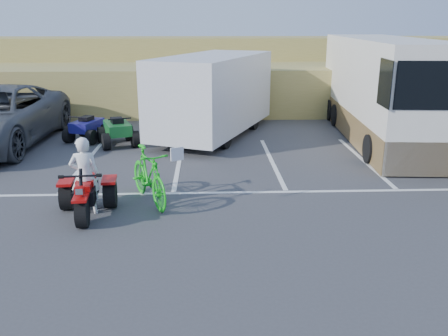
{
  "coord_description": "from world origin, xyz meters",
  "views": [
    {
      "loc": [
        0.79,
        -8.18,
        3.91
      ],
      "look_at": [
        1.15,
        1.17,
        1.0
      ],
      "focal_mm": 38.0,
      "sensor_mm": 36.0,
      "label": 1
    }
  ],
  "objects_px": {
    "quad_atv_green": "(119,145)",
    "quad_atv_blue": "(88,140)",
    "red_trike_atv": "(87,216)",
    "rider": "(85,176)",
    "cargo_trailer": "(213,93)",
    "rv_motorhome": "(381,96)",
    "green_dirt_bike": "(149,176)"
  },
  "relations": [
    {
      "from": "rv_motorhome",
      "to": "quad_atv_blue",
      "type": "distance_m",
      "value": 10.18
    },
    {
      "from": "quad_atv_blue",
      "to": "quad_atv_green",
      "type": "distance_m",
      "value": 1.32
    },
    {
      "from": "rider",
      "to": "quad_atv_green",
      "type": "height_order",
      "value": "rider"
    },
    {
      "from": "red_trike_atv",
      "to": "green_dirt_bike",
      "type": "height_order",
      "value": "green_dirt_bike"
    },
    {
      "from": "rider",
      "to": "cargo_trailer",
      "type": "bearing_deg",
      "value": -117.62
    },
    {
      "from": "cargo_trailer",
      "to": "quad_atv_blue",
      "type": "height_order",
      "value": "cargo_trailer"
    },
    {
      "from": "green_dirt_bike",
      "to": "quad_atv_green",
      "type": "height_order",
      "value": "green_dirt_bike"
    },
    {
      "from": "red_trike_atv",
      "to": "quad_atv_green",
      "type": "xyz_separation_m",
      "value": [
        -0.38,
        5.99,
        0.0
      ]
    },
    {
      "from": "rider",
      "to": "quad_atv_green",
      "type": "distance_m",
      "value": 5.91
    },
    {
      "from": "rv_motorhome",
      "to": "rider",
      "type": "bearing_deg",
      "value": -138.32
    },
    {
      "from": "rider",
      "to": "cargo_trailer",
      "type": "distance_m",
      "value": 7.6
    },
    {
      "from": "cargo_trailer",
      "to": "quad_atv_blue",
      "type": "relative_size",
      "value": 4.55
    },
    {
      "from": "red_trike_atv",
      "to": "green_dirt_bike",
      "type": "relative_size",
      "value": 0.77
    },
    {
      "from": "rider",
      "to": "cargo_trailer",
      "type": "height_order",
      "value": "cargo_trailer"
    },
    {
      "from": "rider",
      "to": "quad_atv_green",
      "type": "bearing_deg",
      "value": -92.35
    },
    {
      "from": "rider",
      "to": "cargo_trailer",
      "type": "relative_size",
      "value": 0.26
    },
    {
      "from": "rider",
      "to": "red_trike_atv",
      "type": "bearing_deg",
      "value": 90.0
    },
    {
      "from": "red_trike_atv",
      "to": "rv_motorhome",
      "type": "height_order",
      "value": "rv_motorhome"
    },
    {
      "from": "cargo_trailer",
      "to": "quad_atv_blue",
      "type": "bearing_deg",
      "value": -149.57
    },
    {
      "from": "quad_atv_green",
      "to": "quad_atv_blue",
      "type": "bearing_deg",
      "value": 130.55
    },
    {
      "from": "rider",
      "to": "rv_motorhome",
      "type": "bearing_deg",
      "value": -148.38
    },
    {
      "from": "red_trike_atv",
      "to": "rider",
      "type": "xyz_separation_m",
      "value": [
        -0.02,
        0.15,
        0.83
      ]
    },
    {
      "from": "green_dirt_bike",
      "to": "quad_atv_blue",
      "type": "relative_size",
      "value": 1.48
    },
    {
      "from": "quad_atv_blue",
      "to": "quad_atv_green",
      "type": "height_order",
      "value": "quad_atv_green"
    },
    {
      "from": "rv_motorhome",
      "to": "quad_atv_green",
      "type": "relative_size",
      "value": 6.11
    },
    {
      "from": "green_dirt_bike",
      "to": "rv_motorhome",
      "type": "xyz_separation_m",
      "value": [
        7.32,
        6.0,
        0.81
      ]
    },
    {
      "from": "rv_motorhome",
      "to": "quad_atv_green",
      "type": "height_order",
      "value": "rv_motorhome"
    },
    {
      "from": "cargo_trailer",
      "to": "quad_atv_green",
      "type": "distance_m",
      "value": 3.7
    },
    {
      "from": "rider",
      "to": "green_dirt_bike",
      "type": "distance_m",
      "value": 1.39
    },
    {
      "from": "red_trike_atv",
      "to": "rv_motorhome",
      "type": "bearing_deg",
      "value": 32.29
    },
    {
      "from": "green_dirt_bike",
      "to": "quad_atv_blue",
      "type": "bearing_deg",
      "value": 89.59
    },
    {
      "from": "green_dirt_bike",
      "to": "quad_atv_green",
      "type": "xyz_separation_m",
      "value": [
        -1.61,
        5.26,
        -0.63
      ]
    }
  ]
}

